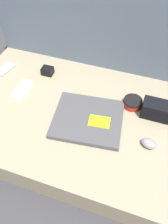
# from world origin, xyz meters

# --- Properties ---
(ground_plane) EXTENTS (8.00, 8.00, 0.00)m
(ground_plane) POSITION_xyz_m (0.00, 0.00, 0.00)
(ground_plane) COLOR #38383D
(couch_seat) EXTENTS (1.19, 0.68, 0.15)m
(couch_seat) POSITION_xyz_m (0.00, 0.00, 0.07)
(couch_seat) COLOR gray
(couch_seat) RESTS_ON ground_plane
(couch_backrest) EXTENTS (1.19, 0.20, 0.59)m
(couch_backrest) POSITION_xyz_m (0.00, 0.44, 0.30)
(couch_backrest) COLOR slate
(couch_backrest) RESTS_ON ground_plane
(laptop) EXTENTS (0.32, 0.29, 0.03)m
(laptop) POSITION_xyz_m (0.03, -0.03, 0.16)
(laptop) COLOR #47474C
(laptop) RESTS_ON couch_seat
(computer_mouse) EXTENTS (0.07, 0.06, 0.03)m
(computer_mouse) POSITION_xyz_m (0.29, -0.07, 0.17)
(computer_mouse) COLOR gray
(computer_mouse) RESTS_ON couch_seat
(speaker_puck) EXTENTS (0.09, 0.09, 0.03)m
(speaker_puck) POSITION_xyz_m (0.19, 0.13, 0.16)
(speaker_puck) COLOR red
(speaker_puck) RESTS_ON couch_seat
(phone_silver) EXTENTS (0.08, 0.11, 0.01)m
(phone_silver) POSITION_xyz_m (-0.50, 0.15, 0.15)
(phone_silver) COLOR #B7B7BC
(phone_silver) RESTS_ON couch_seat
(phone_black) EXTENTS (0.06, 0.13, 0.01)m
(phone_black) POSITION_xyz_m (-0.33, 0.05, 0.15)
(phone_black) COLOR silver
(phone_black) RESTS_ON couch_seat
(camera_pouch) EXTENTS (0.12, 0.07, 0.08)m
(camera_pouch) POSITION_xyz_m (0.30, 0.10, 0.19)
(camera_pouch) COLOR black
(camera_pouch) RESTS_ON couch_seat
(charger_brick) EXTENTS (0.06, 0.05, 0.04)m
(charger_brick) POSITION_xyz_m (-0.27, 0.20, 0.17)
(charger_brick) COLOR black
(charger_brick) RESTS_ON couch_seat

